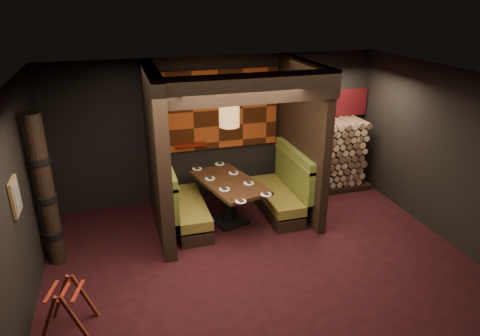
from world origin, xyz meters
name	(u,v)px	position (x,y,z in m)	size (l,w,h in m)	color
floor	(264,268)	(0.00, 0.00, -0.01)	(6.50, 5.50, 0.02)	black
ceiling	(269,82)	(0.00, 0.00, 2.86)	(6.50, 5.50, 0.02)	black
wall_back	(219,129)	(0.00, 2.76, 1.43)	(6.50, 0.02, 2.85)	black
wall_front	(377,313)	(0.00, -2.76, 1.43)	(6.50, 0.02, 2.85)	black
wall_left	(13,215)	(-3.26, 0.00, 1.43)	(0.02, 5.50, 2.85)	black
wall_right	(456,160)	(3.26, 0.00, 1.43)	(0.02, 5.50, 2.85)	black
partition_left	(157,154)	(-1.35, 1.65, 1.43)	(0.20, 2.20, 2.85)	black
partition_right	(301,139)	(1.30, 1.70, 1.43)	(0.15, 2.10, 2.85)	black
header_beam	(250,89)	(-0.02, 0.70, 2.63)	(2.85, 0.18, 0.44)	black
tapa_back_panel	(218,110)	(-0.02, 2.71, 1.82)	(2.40, 0.06, 1.55)	#9C3F15
tapa_side_panel	(161,126)	(-1.23, 1.82, 1.85)	(0.04, 1.85, 1.45)	#9C3F15
lacquer_shelf	(191,145)	(-0.60, 2.65, 1.18)	(0.60, 0.12, 0.07)	#5F1408
booth_bench_left	(183,205)	(-0.96, 1.65, 0.40)	(0.68, 1.60, 1.14)	black
booth_bench_right	(282,192)	(0.93, 1.65, 0.40)	(0.68, 1.60, 1.14)	black
dining_table	(229,193)	(-0.13, 1.53, 0.59)	(1.21, 1.72, 0.82)	black
place_settings	(229,181)	(-0.13, 1.53, 0.83)	(1.06, 1.85, 0.03)	white
pendant_lamp	(229,113)	(-0.13, 1.48, 2.07)	(0.34, 0.34, 1.00)	olive
framed_picture	(15,197)	(-3.22, 0.10, 1.62)	(0.05, 0.36, 0.46)	olive
luggage_rack	(67,305)	(-2.76, -0.50, 0.34)	(0.72, 0.59, 0.69)	#4F2011
totem_column	(46,193)	(-3.05, 1.10, 1.19)	(0.31, 0.31, 2.40)	black
firewood_stack	(330,156)	(2.29, 2.35, 0.75)	(1.73, 0.70, 1.50)	black
mosaic_header	(326,104)	(2.29, 2.68, 1.78)	(1.83, 0.10, 0.56)	maroon
bay_front_post	(300,134)	(1.39, 1.96, 1.43)	(0.08, 0.08, 2.85)	black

